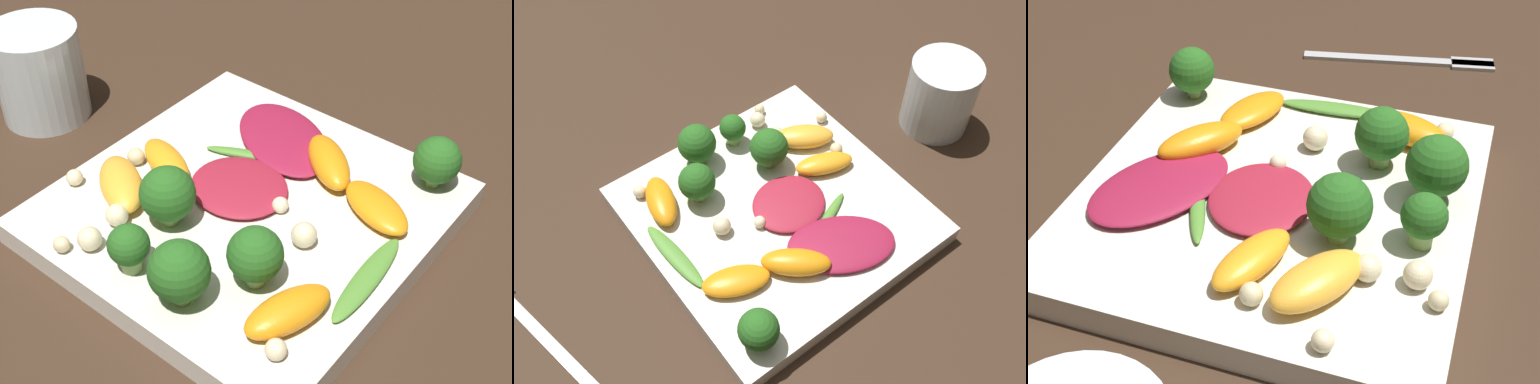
{
  "view_description": "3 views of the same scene",
  "coord_description": "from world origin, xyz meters",
  "views": [
    {
      "loc": [
        0.26,
        -0.31,
        0.38
      ],
      "look_at": [
        0.0,
        0.01,
        0.03
      ],
      "focal_mm": 50.0,
      "sensor_mm": 36.0,
      "label": 1
    },
    {
      "loc": [
        0.22,
        0.29,
        0.52
      ],
      "look_at": [
        0.0,
        -0.01,
        0.04
      ],
      "focal_mm": 42.0,
      "sensor_mm": 36.0,
      "label": 2
    },
    {
      "loc": [
        -0.36,
        -0.13,
        0.32
      ],
      "look_at": [
        -0.01,
        -0.01,
        0.03
      ],
      "focal_mm": 50.0,
      "sensor_mm": 36.0,
      "label": 3
    }
  ],
  "objects": [
    {
      "name": "broccoli_floret_3",
      "position": [
        -0.02,
        -0.1,
        0.04
      ],
      "size": [
        0.03,
        0.03,
        0.04
      ],
      "color": "#84AD5B",
      "rests_on": "plate"
    },
    {
      "name": "macadamia_nut_6",
      "position": [
        0.1,
        -0.1,
        0.03
      ],
      "size": [
        0.01,
        0.01,
        0.01
      ],
      "color": "beige",
      "rests_on": "plate"
    },
    {
      "name": "orange_segment_0",
      "position": [
        0.03,
        0.07,
        0.03
      ],
      "size": [
        0.07,
        0.06,
        0.02
      ],
      "color": "orange",
      "rests_on": "plate"
    },
    {
      "name": "plate",
      "position": [
        0.0,
        0.0,
        0.01
      ],
      "size": [
        0.27,
        0.27,
        0.02
      ],
      "color": "silver",
      "rests_on": "ground_plane"
    },
    {
      "name": "macadamia_nut_3",
      "position": [
        0.06,
        -0.01,
        0.03
      ],
      "size": [
        0.02,
        0.02,
        0.02
      ],
      "color": "beige",
      "rests_on": "plate"
    },
    {
      "name": "broccoli_floret_0",
      "position": [
        0.03,
        -0.1,
        0.05
      ],
      "size": [
        0.04,
        0.04,
        0.05
      ],
      "color": "#84AD5B",
      "rests_on": "plate"
    },
    {
      "name": "macadamia_nut_4",
      "position": [
        -0.06,
        -0.11,
        0.03
      ],
      "size": [
        0.02,
        0.02,
        0.02
      ],
      "color": "beige",
      "rests_on": "plate"
    },
    {
      "name": "broccoli_floret_1",
      "position": [
        0.05,
        -0.06,
        0.05
      ],
      "size": [
        0.04,
        0.04,
        0.05
      ],
      "color": "#7A9E51",
      "rests_on": "plate"
    },
    {
      "name": "orange_segment_4",
      "position": [
        0.08,
        0.05,
        0.03
      ],
      "size": [
        0.07,
        0.05,
        0.02
      ],
      "color": "orange",
      "rests_on": "plate"
    },
    {
      "name": "macadamia_nut_7",
      "position": [
        -0.1,
        -0.02,
        0.03
      ],
      "size": [
        0.01,
        0.01,
        0.01
      ],
      "color": "beige",
      "rests_on": "plate"
    },
    {
      "name": "drinking_glass",
      "position": [
        -0.24,
        0.0,
        0.04
      ],
      "size": [
        0.08,
        0.08,
        0.09
      ],
      "color": "silver",
      "rests_on": "ground_plane"
    },
    {
      "name": "broccoli_floret_4",
      "position": [
        0.1,
        0.11,
        0.05
      ],
      "size": [
        0.04,
        0.04,
        0.04
      ],
      "color": "#7A9E51",
      "rests_on": "plate"
    },
    {
      "name": "macadamia_nut_0",
      "position": [
        -0.12,
        -0.07,
        0.03
      ],
      "size": [
        0.01,
        0.01,
        0.01
      ],
      "color": "beige",
      "rests_on": "plate"
    },
    {
      "name": "orange_segment_2",
      "position": [
        0.09,
        -0.07,
        0.03
      ],
      "size": [
        0.05,
        0.07,
        0.02
      ],
      "color": "orange",
      "rests_on": "plate"
    },
    {
      "name": "macadamia_nut_2",
      "position": [
        0.03,
        0.01,
        0.03
      ],
      "size": [
        0.01,
        0.01,
        0.01
      ],
      "color": "beige",
      "rests_on": "plate"
    },
    {
      "name": "radicchio_leaf_0",
      "position": [
        -0.02,
        0.08,
        0.03
      ],
      "size": [
        0.13,
        0.11,
        0.01
      ],
      "color": "maroon",
      "rests_on": "plate"
    },
    {
      "name": "macadamia_nut_5",
      "position": [
        -0.07,
        -0.12,
        0.03
      ],
      "size": [
        0.01,
        0.01,
        0.01
      ],
      "color": "beige",
      "rests_on": "plate"
    },
    {
      "name": "radicchio_leaf_1",
      "position": [
        -0.01,
        0.01,
        0.03
      ],
      "size": [
        0.08,
        0.07,
        0.01
      ],
      "color": "maroon",
      "rests_on": "plate"
    },
    {
      "name": "arugula_sprig_0",
      "position": [
        0.11,
        -0.01,
        0.02
      ],
      "size": [
        0.02,
        0.09,
        0.01
      ],
      "color": "#518E33",
      "rests_on": "plate"
    },
    {
      "name": "orange_segment_3",
      "position": [
        -0.07,
        -0.01,
        0.03
      ],
      "size": [
        0.07,
        0.05,
        0.02
      ],
      "color": "orange",
      "rests_on": "plate"
    },
    {
      "name": "broccoli_floret_2",
      "position": [
        -0.03,
        -0.05,
        0.05
      ],
      "size": [
        0.04,
        0.04,
        0.05
      ],
      "color": "#84AD5B",
      "rests_on": "plate"
    },
    {
      "name": "orange_segment_1",
      "position": [
        -0.08,
        -0.05,
        0.03
      ],
      "size": [
        0.07,
        0.06,
        0.02
      ],
      "color": "#FCAD33",
      "rests_on": "plate"
    },
    {
      "name": "arugula_sprig_1",
      "position": [
        -0.03,
        0.04,
        0.02
      ],
      "size": [
        0.07,
        0.04,
        0.01
      ],
      "color": "#518E33",
      "rests_on": "plate"
    },
    {
      "name": "ground_plane",
      "position": [
        0.0,
        0.0,
        0.0
      ],
      "size": [
        2.4,
        2.4,
        0.0
      ],
      "primitive_type": "plane",
      "color": "#382619"
    },
    {
      "name": "macadamia_nut_1",
      "position": [
        -0.06,
        -0.08,
        0.03
      ],
      "size": [
        0.02,
        0.02,
        0.02
      ],
      "color": "beige",
      "rests_on": "plate"
    }
  ]
}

